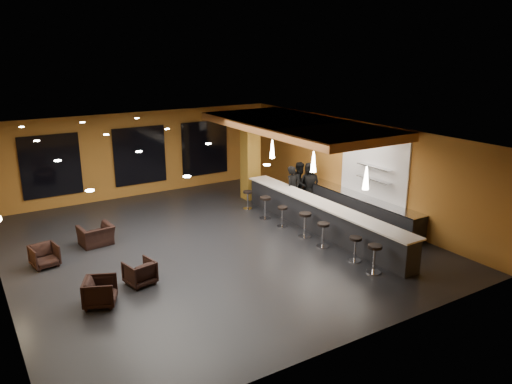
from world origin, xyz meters
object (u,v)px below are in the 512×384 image
pendant_2 (272,149)px  armchair_a (100,292)px  bar_stool_3 (305,222)px  bar_stool_6 (248,198)px  prep_counter (355,206)px  bar_stool_1 (355,246)px  pendant_1 (313,162)px  column (250,157)px  bar_stool_2 (323,232)px  bar_stool_4 (282,214)px  staff_a (293,189)px  bar_stool_5 (265,205)px  staff_c (309,183)px  bar_stool_0 (374,255)px  armchair_c (44,256)px  bar_counter (321,218)px  staff_b (300,183)px  pendant_0 (366,178)px  armchair_d (96,235)px  armchair_b (140,272)px

pendant_2 → armchair_a: bearing=-152.3°
bar_stool_3 → bar_stool_6: (-0.10, 3.51, -0.07)m
prep_counter → bar_stool_3: (-2.74, -0.58, 0.10)m
bar_stool_1 → pendant_2: bearing=83.1°
bar_stool_6 → prep_counter: bearing=-45.9°
pendant_1 → pendant_2: (0.00, 2.50, 0.00)m
column → bar_stool_2: (-0.76, -5.65, -1.24)m
column → bar_stool_3: 4.89m
bar_stool_4 → bar_stool_3: bearing=-86.4°
staff_a → bar_stool_5: (-1.36, -0.20, -0.35)m
staff_c → bar_stool_6: bearing=-174.5°
pendant_2 → bar_stool_0: bearing=-96.8°
armchair_a → armchair_c: 3.15m
bar_counter → staff_b: staff_b is taller
bar_stool_5 → bar_stool_6: (0.03, 1.30, -0.07)m
pendant_1 → bar_stool_4: bearing=143.2°
pendant_0 → staff_b: 5.37m
pendant_2 → staff_c: size_ratio=0.41×
column → bar_stool_4: 3.81m
armchair_d → pendant_2: bearing=175.3°
pendant_1 → armchair_c: (-8.46, 1.51, -2.02)m
staff_c → bar_stool_1: (-2.26, -5.11, -0.36)m
pendant_1 → staff_c: (1.60, 2.21, -1.50)m
bar_counter → bar_stool_5: bar_counter is taller
staff_a → bar_stool_5: bearing=170.4°
pendant_2 → staff_a: pendant_2 is taller
bar_stool_4 → armchair_d: bearing=163.6°
pendant_2 → prep_counter: bearing=-51.3°
armchair_a → bar_stool_2: 6.95m
staff_c → bar_stool_0: 6.43m
bar_stool_2 → bar_stool_1: bearing=-85.6°
bar_stool_4 → bar_stool_6: bar_stool_4 is taller
bar_counter → staff_c: (1.60, 2.71, 0.35)m
pendant_0 → armchair_a: (-7.70, 0.95, -2.00)m
armchair_b → bar_stool_5: 6.22m
bar_counter → bar_stool_2: size_ratio=10.14×
bar_stool_1 → bar_stool_2: bar_stool_2 is taller
pendant_0 → bar_stool_4: (-0.81, 3.11, -1.88)m
staff_b → staff_c: same height
armchair_a → bar_stool_0: 7.30m
bar_stool_1 → bar_stool_3: size_ratio=0.90×
prep_counter → bar_stool_1: prep_counter is taller
pendant_0 → armchair_c: (-8.46, 4.01, -2.02)m
bar_stool_0 → bar_stool_4: size_ratio=1.13×
bar_counter → bar_stool_3: bar_counter is taller
bar_counter → bar_stool_6: (-0.83, 3.43, -0.04)m
bar_stool_1 → staff_b: bearing=69.6°
bar_stool_3 → column: bearing=81.1°
staff_b → armchair_a: (-9.05, -4.03, -0.50)m
pendant_0 → bar_counter: bearing=90.0°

